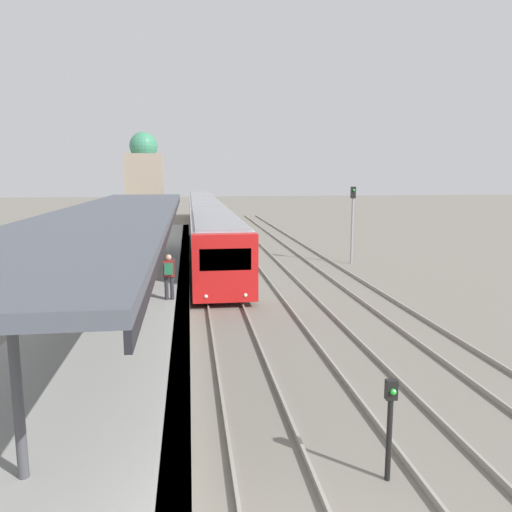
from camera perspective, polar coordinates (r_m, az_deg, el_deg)
The scene contains 6 objects.
platform_canopy at distance 18.29m, azimuth -15.57°, elevation 4.73°, with size 4.00×26.95×3.27m.
person_on_platform at distance 18.25m, azimuth -9.93°, elevation -1.94°, with size 0.40×0.40×1.66m.
train_near at distance 43.53m, azimuth -5.77°, elevation 4.40°, with size 2.72×46.96×3.20m.
signal_post_near at distance 9.62m, azimuth 15.07°, elevation -17.55°, with size 0.20×0.21×1.92m.
signal_mast_far at distance 31.22m, azimuth 10.97°, elevation 4.60°, with size 0.28×0.29×4.73m.
distant_domed_building at distance 61.82m, azimuth -12.61°, elevation 8.56°, with size 4.27×4.27×10.41m.
Camera 1 is at (-1.42, -5.44, 5.48)m, focal length 35.00 mm.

